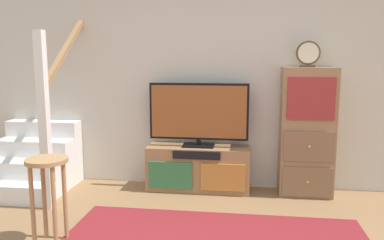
{
  "coord_description": "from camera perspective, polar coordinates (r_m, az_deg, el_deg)",
  "views": [
    {
      "loc": [
        0.23,
        -2.2,
        1.54
      ],
      "look_at": [
        -0.31,
        1.75,
        0.9
      ],
      "focal_mm": 36.64,
      "sensor_mm": 36.0,
      "label": 1
    }
  ],
  "objects": [
    {
      "name": "staircase",
      "position": [
        5.18,
        -20.89,
        -4.53
      ],
      "size": [
        1.0,
        1.36,
        2.2
      ],
      "color": "white",
      "rests_on": "ground_plane"
    },
    {
      "name": "desk_clock",
      "position": [
        4.44,
        16.54,
        9.2
      ],
      "size": [
        0.26,
        0.08,
        0.28
      ],
      "color": "#4C3823",
      "rests_on": "side_cabinet"
    },
    {
      "name": "side_cabinet",
      "position": [
        4.53,
        16.39,
        -1.73
      ],
      "size": [
        0.58,
        0.38,
        1.43
      ],
      "color": "#93704C",
      "rests_on": "ground_plane"
    },
    {
      "name": "media_console",
      "position": [
        4.61,
        0.93,
        -7.04
      ],
      "size": [
        1.19,
        0.38,
        0.51
      ],
      "color": "#997047",
      "rests_on": "ground_plane"
    },
    {
      "name": "back_wall",
      "position": [
        4.67,
        5.04,
        6.77
      ],
      "size": [
        6.4,
        0.12,
        2.7
      ],
      "primitive_type": "cube",
      "color": "beige",
      "rests_on": "ground_plane"
    },
    {
      "name": "television",
      "position": [
        4.49,
        0.98,
        1.01
      ],
      "size": [
        1.14,
        0.22,
        0.74
      ],
      "color": "black",
      "rests_on": "media_console"
    },
    {
      "name": "bar_stool_near",
      "position": [
        3.45,
        -20.26,
        -8.31
      ],
      "size": [
        0.34,
        0.34,
        0.73
      ],
      "color": "#A37A4C",
      "rests_on": "ground_plane"
    }
  ]
}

